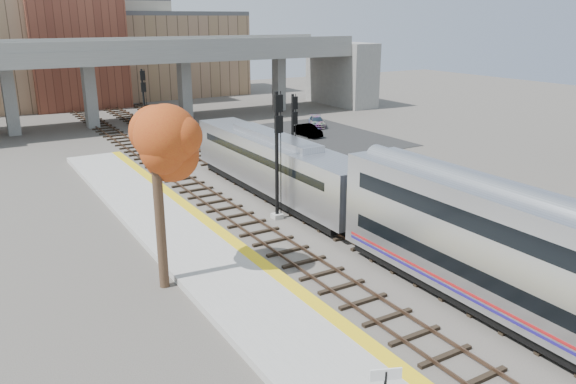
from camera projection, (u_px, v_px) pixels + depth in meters
ground at (383, 265)px, 27.78m from camera, size 160.00×160.00×0.00m
platform at (252, 298)px, 24.18m from camera, size 4.50×60.00×0.35m
yellow_strip at (290, 284)px, 25.06m from camera, size 0.70×60.00×0.01m
tracks at (275, 195)px, 38.46m from camera, size 10.70×95.00×0.25m
overpass at (167, 71)px, 65.35m from camera, size 54.00×12.00×9.50m
buildings_far at (91, 45)px, 80.63m from camera, size 43.00×21.00×20.60m
parking_lot at (311, 137)px, 57.58m from camera, size 14.00×18.00×0.04m
locomotive at (275, 164)px, 37.88m from camera, size 3.02×19.05×4.10m
signal_mast_near at (277, 156)px, 33.07m from camera, size 0.60×0.64×7.71m
signal_mast_mid at (293, 144)px, 39.33m from camera, size 0.60×0.64×6.74m
signal_mast_far at (144, 106)px, 54.61m from camera, size 0.60×0.64×7.03m
tree at (155, 148)px, 23.71m from camera, size 3.60×3.60×8.74m
car_a at (278, 139)px, 53.55m from camera, size 2.00×3.88×1.27m
car_b at (308, 130)px, 57.58m from camera, size 1.39×3.74×1.22m
car_c at (317, 122)px, 62.63m from camera, size 3.22×4.27×1.15m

